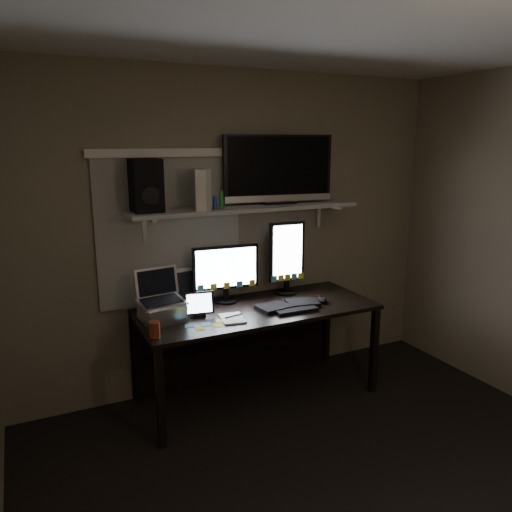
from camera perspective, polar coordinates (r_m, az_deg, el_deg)
ceiling at (r=2.46m, az=16.54°, el=25.17°), size 3.60×3.60×0.00m
back_wall at (r=4.00m, az=-2.16°, el=2.74°), size 3.60×0.00×3.60m
window_blinds at (r=3.79m, az=-9.72°, el=2.76°), size 1.10×0.02×1.10m
desk at (r=3.96m, az=-0.60°, el=-7.81°), size 1.80×0.75×0.73m
wall_shelf at (r=3.81m, az=-1.13°, el=5.50°), size 1.80×0.35×0.03m
monitor_landscape at (r=3.87m, az=-3.46°, el=-2.02°), size 0.53×0.10×0.46m
monitor_portrait at (r=4.07m, az=3.54°, el=-0.19°), size 0.31×0.07×0.61m
keyboard at (r=3.81m, az=3.71°, el=-5.62°), size 0.50×0.21×0.03m
mouse at (r=3.95m, az=7.55°, el=-4.96°), size 0.10×0.13×0.04m
notepad at (r=3.56m, az=-2.72°, el=-7.14°), size 0.19×0.24×0.01m
tablet at (r=3.60m, az=-6.58°, el=-5.51°), size 0.23×0.12×0.19m
file_sorter at (r=3.87m, az=-7.86°, el=-3.46°), size 0.24×0.15×0.29m
laptop at (r=3.53m, az=-10.77°, el=-4.62°), size 0.35×0.30×0.36m
cup at (r=3.30m, az=-11.52°, el=-8.22°), size 0.08×0.08×0.10m
sticky_notes at (r=3.51m, az=-5.79°, el=-7.57°), size 0.32×0.27×0.00m
tv at (r=3.95m, az=2.54°, el=9.83°), size 0.89×0.27×0.53m
game_console at (r=3.63m, az=-6.43°, el=7.60°), size 0.14×0.25×0.29m
speaker at (r=3.57m, az=-12.47°, el=7.89°), size 0.20×0.25×0.37m
bottles at (r=3.63m, az=-4.72°, el=6.32°), size 0.20×0.06×0.12m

